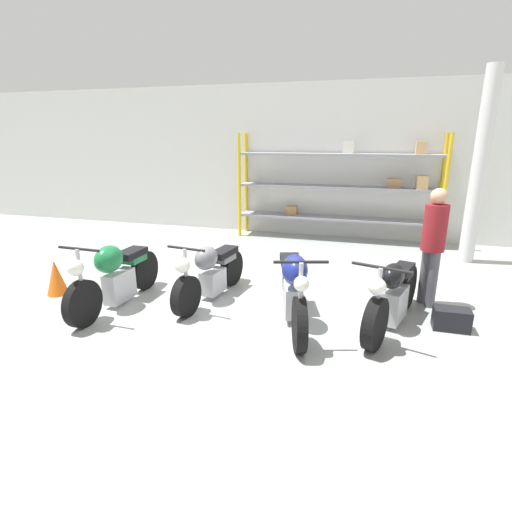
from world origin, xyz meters
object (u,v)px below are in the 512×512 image
object	(u,v)px
motorcycle_green	(115,275)
person_browsing	(434,238)
motorcycle_black	(393,296)
motorcycle_blue	(293,287)
shelving_rack	(343,185)
motorcycle_grey	(211,272)
traffic_cone	(56,277)
toolbox	(451,319)

from	to	relation	value
motorcycle_green	person_browsing	distance (m)	4.54
motorcycle_black	motorcycle_green	bearing A→B (deg)	-66.13
motorcycle_blue	person_browsing	xyz separation A→B (m)	(1.78, 1.08, 0.52)
shelving_rack	motorcycle_grey	xyz separation A→B (m)	(-1.57, -4.26, -0.87)
motorcycle_grey	motorcycle_black	world-z (taller)	motorcycle_black
traffic_cone	motorcycle_black	bearing A→B (deg)	3.38
person_browsing	toolbox	distance (m)	1.17
toolbox	motorcycle_black	bearing A→B (deg)	-171.44
traffic_cone	motorcycle_grey	bearing A→B (deg)	11.97
motorcycle_blue	person_browsing	size ratio (longest dim) A/B	1.25
shelving_rack	toolbox	xyz separation A→B (m)	(1.77, -4.36, -1.15)
motorcycle_green	motorcycle_black	world-z (taller)	motorcycle_green
shelving_rack	motorcycle_grey	bearing A→B (deg)	-110.18
toolbox	traffic_cone	bearing A→B (deg)	-175.95
toolbox	traffic_cone	xyz separation A→B (m)	(-5.72, -0.41, 0.14)
motorcycle_green	motorcycle_blue	xyz separation A→B (m)	(2.55, 0.21, 0.01)
shelving_rack	motorcycle_blue	bearing A→B (deg)	-92.78
toolbox	motorcycle_blue	bearing A→B (deg)	-170.81
toolbox	motorcycle_grey	bearing A→B (deg)	178.27
motorcycle_green	motorcycle_blue	size ratio (longest dim) A/B	0.96
motorcycle_green	shelving_rack	bearing A→B (deg)	152.18
motorcycle_green	motorcycle_black	xyz separation A→B (m)	(3.80, 0.42, -0.06)
motorcycle_green	motorcycle_blue	distance (m)	2.56
motorcycle_grey	traffic_cone	bearing A→B (deg)	-70.23
shelving_rack	traffic_cone	bearing A→B (deg)	-129.66
shelving_rack	toolbox	bearing A→B (deg)	-67.92
shelving_rack	motorcycle_black	xyz separation A→B (m)	(1.03, -4.47, -0.88)
shelving_rack	motorcycle_blue	distance (m)	4.76
motorcycle_black	toolbox	bearing A→B (deg)	116.16
motorcycle_green	motorcycle_grey	world-z (taller)	motorcycle_green
motorcycle_blue	toolbox	xyz separation A→B (m)	(2.00, 0.32, -0.34)
person_browsing	toolbox	world-z (taller)	person_browsing
shelving_rack	person_browsing	distance (m)	3.93
motorcycle_grey	traffic_cone	size ratio (longest dim) A/B	3.50
shelving_rack	motorcycle_green	size ratio (longest dim) A/B	2.28
shelving_rack	motorcycle_blue	xyz separation A→B (m)	(-0.23, -4.68, -0.81)
person_browsing	traffic_cone	xyz separation A→B (m)	(-5.50, -1.17, -0.73)
motorcycle_black	toolbox	xyz separation A→B (m)	(0.74, 0.11, -0.28)
shelving_rack	motorcycle_green	world-z (taller)	shelving_rack
motorcycle_green	toolbox	world-z (taller)	motorcycle_green
shelving_rack	motorcycle_blue	world-z (taller)	shelving_rack
motorcycle_green	traffic_cone	xyz separation A→B (m)	(-1.18, 0.12, -0.20)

